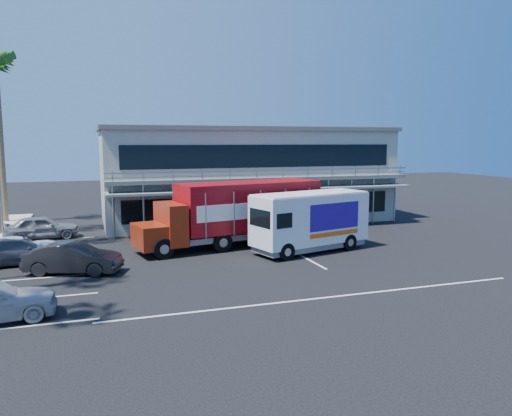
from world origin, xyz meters
name	(u,v)px	position (x,y,z in m)	size (l,w,h in m)	color
ground	(274,263)	(0.00, 0.00, 0.00)	(120.00, 120.00, 0.00)	black
building	(244,174)	(3.00, 14.94, 3.66)	(22.40, 12.00, 7.30)	gray
red_truck	(238,211)	(-0.53, 4.85, 2.10)	(11.61, 4.77, 3.81)	maroon
white_van	(310,220)	(2.91, 2.00, 1.79)	(7.27, 4.07, 3.37)	silver
parked_car_b	(73,258)	(-9.77, 1.20, 0.73)	(1.55, 4.46, 1.47)	black
parked_car_c	(19,250)	(-12.50, 4.40, 0.67)	(2.23, 4.83, 1.34)	white
parked_car_d	(18,251)	(-12.50, 4.00, 0.67)	(1.87, 4.60, 1.33)	#343B46
parked_car_e	(42,227)	(-11.91, 10.80, 0.77)	(1.81, 4.50, 1.53)	slate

